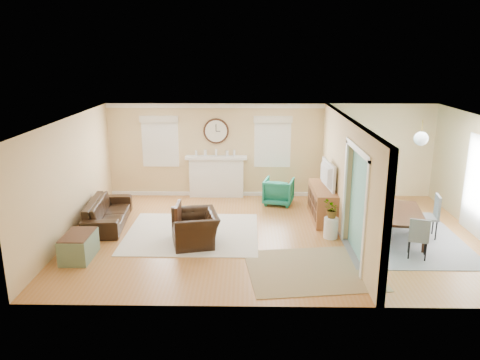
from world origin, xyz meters
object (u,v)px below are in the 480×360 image
eames_chair (195,228)px  credenza (323,203)px  green_chair (279,191)px  dining_table (400,225)px  sofa (108,212)px

eames_chair → credenza: (2.95, 1.58, 0.05)m
eames_chair → green_chair: size_ratio=1.39×
green_chair → credenza: bearing=145.5°
dining_table → credenza: bearing=61.6°
eames_chair → green_chair: bearing=131.1°
eames_chair → credenza: credenza is taller
sofa → credenza: size_ratio=1.28×
credenza → dining_table: 1.91m
sofa → credenza: bearing=-89.8°
sofa → dining_table: size_ratio=1.23×
eames_chair → green_chair: (1.94, 2.72, 0.00)m
dining_table → sofa: bearing=93.7°
credenza → dining_table: bearing=-38.0°
green_chair → dining_table: 3.42m
sofa → eames_chair: (2.18, -1.10, 0.04)m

